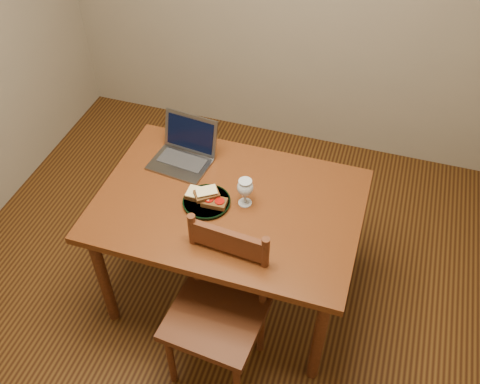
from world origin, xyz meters
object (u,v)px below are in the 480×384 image
(milk_glass, at_px, (245,192))
(plate, at_px, (207,202))
(table, at_px, (229,214))
(laptop, at_px, (185,150))
(chair, at_px, (217,307))

(milk_glass, bearing_deg, plate, -161.48)
(table, relative_size, laptop, 3.90)
(chair, height_order, plate, chair)
(table, height_order, laptop, laptop)
(milk_glass, bearing_deg, chair, -88.83)
(milk_glass, bearing_deg, laptop, 150.84)
(plate, xyz_separation_m, milk_glass, (0.18, 0.06, 0.07))
(laptop, bearing_deg, chair, -52.36)
(plate, relative_size, laptop, 0.71)
(table, xyz_separation_m, milk_glass, (0.08, 0.02, 0.16))
(chair, xyz_separation_m, laptop, (-0.41, 0.68, 0.30))
(chair, relative_size, milk_glass, 3.01)
(table, relative_size, milk_glass, 8.45)
(table, bearing_deg, chair, -78.63)
(table, distance_m, laptop, 0.43)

